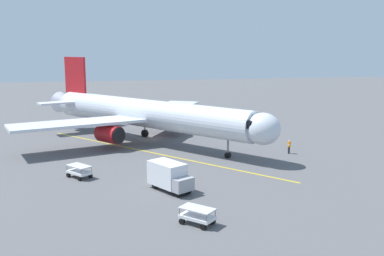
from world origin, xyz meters
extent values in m
plane|color=#565659|center=(0.00, 0.00, 0.00)|extent=(220.00, 220.00, 0.00)
cube|color=yellow|center=(0.84, 8.77, 0.01)|extent=(25.41, 31.20, 0.01)
cylinder|color=silver|center=(0.84, 2.77, 4.10)|extent=(24.39, 28.78, 3.80)
ellipsoid|color=silver|center=(-10.64, 16.89, 4.10)|extent=(5.32, 5.38, 3.61)
cone|color=silver|center=(12.51, -11.59, 4.10)|extent=(4.55, 4.48, 3.42)
cube|color=black|center=(-9.75, 15.81, 4.65)|extent=(3.52, 3.28, 0.90)
cube|color=silver|center=(-3.43, -5.50, 3.50)|extent=(12.79, 17.44, 0.36)
cylinder|color=red|center=(-3.03, -1.67, 2.00)|extent=(3.93, 4.09, 2.30)
cylinder|color=black|center=(-4.13, -0.31, 2.00)|extent=(1.76, 1.48, 2.10)
cube|color=silver|center=(9.80, 5.26, 3.50)|extent=(17.83, 9.98, 0.36)
cylinder|color=red|center=(5.97, 5.65, 2.00)|extent=(3.93, 4.09, 2.30)
cylinder|color=black|center=(4.87, 7.01, 2.00)|extent=(1.76, 1.48, 2.10)
cube|color=red|center=(10.61, -9.26, 7.90)|extent=(3.31, 3.95, 7.20)
cube|color=silver|center=(7.94, -11.05, 4.70)|extent=(5.49, 6.68, 0.24)
cube|color=silver|center=(12.91, -7.01, 4.70)|extent=(6.83, 4.54, 0.24)
cylinder|color=slate|center=(-7.67, 13.25, 1.73)|extent=(0.24, 0.24, 2.77)
cylinder|color=black|center=(-7.67, 13.25, 0.35)|extent=(0.79, 0.83, 0.70)
cylinder|color=slate|center=(0.71, -1.20, 1.94)|extent=(0.24, 0.24, 2.77)
cylinder|color=black|center=(0.71, -1.20, 0.55)|extent=(1.04, 1.14, 1.10)
cylinder|color=slate|center=(4.75, 2.08, 1.94)|extent=(0.24, 0.24, 2.77)
cylinder|color=black|center=(4.75, 2.08, 0.55)|extent=(1.04, 1.14, 1.10)
cylinder|color=#23232D|center=(-15.72, 12.74, 0.44)|extent=(0.26, 0.26, 0.88)
cube|color=orange|center=(-15.72, 12.74, 1.18)|extent=(0.36, 0.44, 0.60)
cube|color=silver|center=(-15.72, 12.74, 1.18)|extent=(0.38, 0.46, 0.10)
sphere|color=beige|center=(-15.72, 12.74, 1.60)|extent=(0.22, 0.22, 0.22)
cube|color=white|center=(0.30, 32.04, 0.56)|extent=(2.81, 2.84, 0.24)
cube|color=silver|center=(0.30, 32.04, 1.23)|extent=(2.81, 2.84, 0.08)
cylinder|color=slate|center=(-0.98, 32.48, 0.96)|extent=(0.06, 0.06, 0.55)
cylinder|color=slate|center=(-0.08, 33.34, 0.96)|extent=(0.06, 0.06, 0.55)
cylinder|color=slate|center=(0.69, 30.75, 0.96)|extent=(0.06, 0.06, 0.55)
cylinder|color=slate|center=(1.58, 31.61, 0.96)|extent=(0.06, 0.06, 0.55)
cylinder|color=black|center=(-0.82, 32.28, 0.22)|extent=(0.49, 0.49, 0.44)
cylinder|color=black|center=(0.11, 33.18, 0.22)|extent=(0.49, 0.49, 0.44)
cylinder|color=black|center=(0.49, 30.91, 0.22)|extent=(0.49, 0.49, 0.44)
cylinder|color=black|center=(1.43, 31.81, 0.22)|extent=(0.49, 0.49, 0.44)
cube|color=white|center=(9.41, 17.84, 0.56)|extent=(2.70, 2.91, 0.24)
cube|color=silver|center=(9.41, 17.84, 1.23)|extent=(2.70, 2.91, 0.08)
cylinder|color=slate|center=(8.18, 18.41, 0.96)|extent=(0.06, 0.06, 0.55)
cylinder|color=slate|center=(9.16, 19.17, 0.96)|extent=(0.06, 0.06, 0.55)
cylinder|color=slate|center=(9.65, 16.51, 0.96)|extent=(0.06, 0.06, 0.55)
cylinder|color=slate|center=(10.63, 17.27, 0.96)|extent=(0.06, 0.06, 0.55)
cylinder|color=black|center=(8.31, 18.19, 0.22)|extent=(0.47, 0.50, 0.44)
cylinder|color=black|center=(9.34, 18.99, 0.22)|extent=(0.47, 0.50, 0.44)
cylinder|color=black|center=(9.47, 16.69, 0.22)|extent=(0.47, 0.50, 0.44)
cylinder|color=black|center=(10.50, 17.49, 0.22)|extent=(0.47, 0.50, 0.44)
cube|color=#9E9EA3|center=(0.29, 25.17, 1.02)|extent=(2.49, 2.42, 1.20)
cube|color=black|center=(-0.06, 25.78, 1.22)|extent=(1.56, 0.98, 0.70)
cube|color=silver|center=(1.25, 23.48, 1.52)|extent=(3.52, 4.12, 2.20)
cylinder|color=black|center=(-0.40, 25.07, 0.42)|extent=(0.63, 0.85, 0.84)
cylinder|color=black|center=(0.73, 25.71, 0.42)|extent=(0.63, 0.85, 0.84)
cylinder|color=black|center=(1.18, 22.29, 0.42)|extent=(0.63, 0.85, 0.84)
cylinder|color=black|center=(2.31, 22.93, 0.42)|extent=(0.63, 0.85, 0.84)
camera|label=1|loc=(7.25, 62.77, 13.19)|focal=41.56mm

